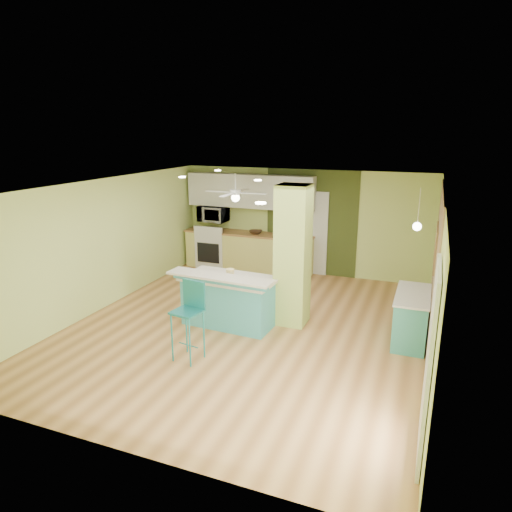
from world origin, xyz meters
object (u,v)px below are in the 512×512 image
Objects in this scene: canister at (230,273)px; bar_stool at (190,308)px; peninsula at (229,299)px; fruit_bowl at (256,232)px; side_counter at (411,317)px.

bar_stool is at bearing -91.02° from canister.
fruit_bowl is (-0.73, 3.16, 0.51)m from peninsula.
side_counter is at bearing 40.29° from bar_stool.
bar_stool is 3.62m from side_counter.
fruit_bowl is 3.20m from canister.
peninsula is 1.40m from bar_stool.
peninsula reaches higher than side_counter.
bar_stool reaches higher than peninsula.
bar_stool is at bearing -149.19° from side_counter.
side_counter is 8.54× the size of canister.
bar_stool is 0.96× the size of side_counter.
fruit_bowl is at bearing 144.85° from side_counter.
bar_stool is at bearing -87.74° from peninsula.
peninsula is 12.81× the size of canister.
bar_stool is (-0.02, -1.35, 0.35)m from peninsula.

